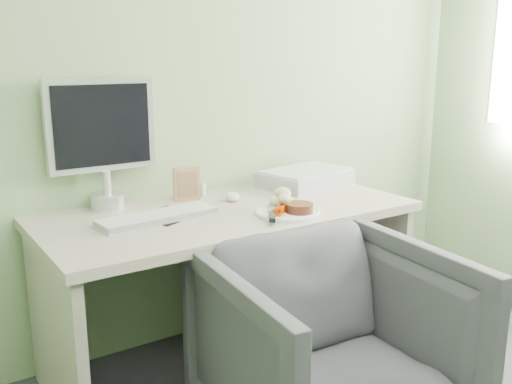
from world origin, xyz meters
TOP-DOWN VIEW (x-y plane):
  - wall_back at (0.00, 2.00)m, footprint 3.50×0.00m
  - desk at (0.00, 1.62)m, footprint 1.60×0.75m
  - plate at (0.16, 1.41)m, footprint 0.27×0.27m
  - steak at (0.19, 1.38)m, footprint 0.14×0.14m
  - potato_pile at (0.19, 1.48)m, footprint 0.15×0.13m
  - carrot_heap at (0.12, 1.39)m, footprint 0.08×0.08m
  - steak_knife at (0.05, 1.38)m, footprint 0.17×0.24m
  - mousepad at (-0.27, 1.67)m, footprint 0.30×0.29m
  - keyboard at (-0.32, 1.63)m, footprint 0.50×0.19m
  - computer_mouse at (0.09, 1.74)m, footprint 0.09×0.12m
  - photo_frame at (-0.08, 1.85)m, footprint 0.12×0.03m
  - eyedrop_bottle at (0.02, 1.89)m, footprint 0.03×0.03m
  - scanner at (0.57, 1.81)m, footprint 0.50×0.38m
  - monitor at (-0.43, 1.94)m, footprint 0.46×0.14m
  - desk_chair at (-0.00, 0.93)m, footprint 0.87×0.89m

SIDE VIEW (x-z plane):
  - desk_chair at x=0.00m, z-range 0.00..0.74m
  - desk at x=0.00m, z-range 0.18..0.91m
  - mousepad at x=-0.27m, z-range 0.73..0.73m
  - plate at x=0.16m, z-range 0.73..0.74m
  - keyboard at x=-0.32m, z-range 0.74..0.76m
  - computer_mouse at x=0.09m, z-range 0.73..0.77m
  - steak_knife at x=0.05m, z-range 0.75..0.77m
  - steak at x=0.19m, z-range 0.74..0.78m
  - eyedrop_bottle at x=0.02m, z-range 0.73..0.80m
  - scanner at x=0.57m, z-range 0.73..0.80m
  - carrot_heap at x=0.12m, z-range 0.74..0.79m
  - potato_pile at x=0.19m, z-range 0.74..0.82m
  - photo_frame at x=-0.08m, z-range 0.73..0.88m
  - monitor at x=-0.43m, z-range 0.77..1.32m
  - wall_back at x=0.00m, z-range -0.40..3.10m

